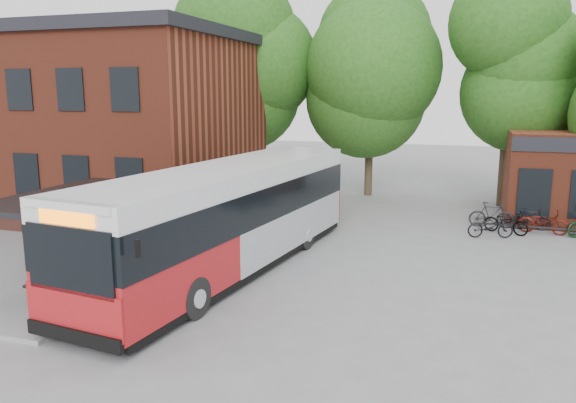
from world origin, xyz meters
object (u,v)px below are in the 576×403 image
(bicycle_0, at_px, (490,226))
(bicycle_2, at_px, (506,222))
(bicycle_1, at_px, (491,215))
(bicycle_4, at_px, (543,222))
(bus_shelter, at_px, (72,241))
(bicycle_3, at_px, (530,219))
(city_bus, at_px, (229,219))

(bicycle_0, xyz_separation_m, bicycle_2, (0.63, 0.92, 0.02))
(bicycle_1, relative_size, bicycle_4, 0.97)
(bus_shelter, relative_size, bicycle_2, 3.83)
(bicycle_2, bearing_deg, bicycle_1, 54.62)
(bicycle_1, distance_m, bicycle_3, 1.56)
(bus_shelter, distance_m, bicycle_4, 17.96)
(bicycle_2, xyz_separation_m, bicycle_4, (1.44, 0.43, 0.02))
(bus_shelter, height_order, bicycle_2, bus_shelter)
(bicycle_2, distance_m, bicycle_3, 1.43)
(bicycle_3, bearing_deg, bicycle_4, -143.03)
(bus_shelter, bearing_deg, bicycle_0, 40.31)
(bicycle_0, bearing_deg, bicycle_2, -48.53)
(city_bus, bearing_deg, bicycle_0, 47.37)
(bicycle_2, height_order, bicycle_4, bicycle_4)
(bus_shelter, height_order, bicycle_3, bus_shelter)
(bicycle_1, xyz_separation_m, bicycle_2, (0.55, -0.95, -0.07))
(bicycle_1, relative_size, bicycle_3, 1.15)
(bicycle_2, relative_size, bicycle_4, 0.96)
(bicycle_3, height_order, bicycle_4, bicycle_4)
(bus_shelter, distance_m, bicycle_1, 16.83)
(bicycle_0, bearing_deg, bicycle_4, -71.01)
(city_bus, height_order, bicycle_2, city_bus)
(bicycle_4, bearing_deg, bicycle_0, 129.35)
(city_bus, bearing_deg, bicycle_2, 48.79)
(bus_shelter, xyz_separation_m, city_bus, (3.63, 3.05, 0.26))
(bicycle_1, bearing_deg, city_bus, 133.31)
(city_bus, distance_m, bicycle_4, 13.24)
(city_bus, distance_m, bicycle_2, 11.88)
(bus_shelter, bearing_deg, bicycle_4, 39.32)
(city_bus, height_order, bicycle_1, city_bus)
(bicycle_0, distance_m, bicycle_1, 1.87)
(bicycle_0, height_order, bicycle_1, bicycle_1)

